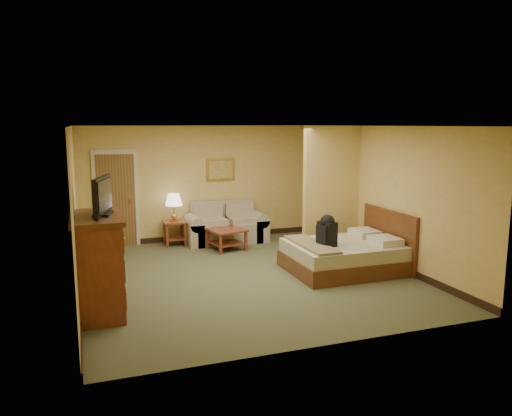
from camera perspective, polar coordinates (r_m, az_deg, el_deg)
name	(u,v)px	position (r m, az deg, el deg)	size (l,w,h in m)	color
floor	(245,275)	(8.86, -1.24, -7.70)	(6.00, 6.00, 0.00)	#515436
ceiling	(245,126)	(8.46, -1.30, 9.35)	(6.00, 6.00, 0.00)	white
back_wall	(204,183)	(11.43, -5.97, 2.83)	(5.50, 0.02, 2.60)	#D7B15B
left_wall	(75,212)	(8.15, -19.96, -0.41)	(0.02, 6.00, 2.60)	#D7B15B
right_wall	(382,195)	(9.77, 14.25, 1.44)	(0.02, 6.00, 2.60)	#D7B15B
partition	(331,190)	(10.25, 8.59, 2.00)	(1.20, 0.15, 2.60)	#D7B15B
door	(116,199)	(11.14, -15.69, 0.96)	(0.94, 0.16, 2.10)	beige
baseboard	(205,236)	(11.63, -5.85, -3.25)	(5.50, 0.02, 0.12)	black
loveseat	(226,229)	(11.28, -3.46, -2.39)	(1.80, 0.84, 0.91)	tan
side_table	(175,229)	(11.09, -9.29, -2.41)	(0.49, 0.49, 0.53)	maroon
table_lamp	(174,201)	(10.98, -9.38, 0.85)	(0.36, 0.36, 0.60)	#B68642
coffee_table	(227,235)	(10.56, -3.39, -3.09)	(0.83, 0.83, 0.45)	maroon
wall_picture	(221,170)	(11.47, -4.08, 4.39)	(0.66, 0.04, 0.52)	#B78E3F
dresser	(98,264)	(7.33, -17.57, -6.14)	(0.69, 1.31, 1.40)	maroon
tv	(102,197)	(7.14, -17.15, 1.20)	(0.31, 0.85, 0.53)	black
bed	(346,255)	(9.21, 10.27, -5.30)	(1.96, 1.65, 1.07)	#542813
backpack	(327,229)	(8.81, 8.13, -2.43)	(0.28, 0.36, 0.55)	black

